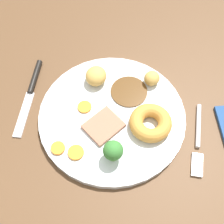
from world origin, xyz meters
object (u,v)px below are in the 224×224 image
at_px(carrot_coin_back, 76,152).
at_px(carrot_coin_side, 85,107).
at_px(roast_potato_left, 152,78).
at_px(dinner_plate, 112,116).
at_px(knife, 31,90).
at_px(roast_potato_right, 96,76).
at_px(yorkshire_pudding, 151,123).
at_px(carrot_coin_front, 58,148).
at_px(broccoli_floret, 113,151).
at_px(fork, 198,141).
at_px(meat_slice_main, 103,126).

xyz_separation_m(carrot_coin_back, carrot_coin_side, (0.00, -0.10, -0.00)).
height_order(roast_potato_left, carrot_coin_back, roast_potato_left).
xyz_separation_m(dinner_plate, knife, (0.18, -0.04, -0.00)).
bearing_deg(roast_potato_right, knife, 15.56).
height_order(yorkshire_pudding, carrot_coin_front, yorkshire_pudding).
height_order(dinner_plate, carrot_coin_back, carrot_coin_back).
relative_size(carrot_coin_front, carrot_coin_back, 0.89).
height_order(carrot_coin_side, broccoli_floret, broccoli_floret).
bearing_deg(dinner_plate, fork, 171.11).
relative_size(roast_potato_left, carrot_coin_back, 1.15).
bearing_deg(knife, dinner_plate, 75.90).
distance_m(meat_slice_main, fork, 0.18).
bearing_deg(broccoli_floret, knife, -32.99).
bearing_deg(carrot_coin_front, carrot_coin_back, 174.81).
bearing_deg(carrot_coin_back, broccoli_floret, -177.40).
relative_size(roast_potato_right, knife, 0.25).
distance_m(meat_slice_main, broccoli_floret, 0.07).
height_order(carrot_coin_back, broccoli_floret, broccoli_floret).
height_order(roast_potato_left, roast_potato_right, roast_potato_right).
relative_size(yorkshire_pudding, roast_potato_right, 1.75).
bearing_deg(meat_slice_main, roast_potato_left, -124.18).
bearing_deg(carrot_coin_side, carrot_coin_front, 72.19).
distance_m(dinner_plate, roast_potato_left, 0.12).
bearing_deg(carrot_coin_side, fork, 171.42).
bearing_deg(yorkshire_pudding, roast_potato_left, -86.30).
distance_m(yorkshire_pudding, fork, 0.10).
xyz_separation_m(roast_potato_right, carrot_coin_front, (0.04, 0.16, -0.01)).
bearing_deg(dinner_plate, carrot_coin_front, 45.14).
height_order(dinner_plate, meat_slice_main, meat_slice_main).
relative_size(dinner_plate, carrot_coin_side, 10.33).
height_order(dinner_plate, yorkshire_pudding, yorkshire_pudding).
height_order(yorkshire_pudding, fork, yorkshire_pudding).
bearing_deg(dinner_plate, roast_potato_left, -127.55).
bearing_deg(carrot_coin_front, meat_slice_main, -142.32).
bearing_deg(carrot_coin_side, carrot_coin_back, 92.30).
xyz_separation_m(carrot_coin_side, broccoli_floret, (-0.07, 0.10, 0.03)).
xyz_separation_m(yorkshire_pudding, carrot_coin_front, (0.16, 0.07, -0.01)).
bearing_deg(broccoli_floret, carrot_coin_side, -52.75).
height_order(carrot_coin_front, fork, carrot_coin_front).
relative_size(yorkshire_pudding, knife, 0.44).
xyz_separation_m(roast_potato_left, fork, (-0.10, 0.12, -0.02)).
bearing_deg(knife, carrot_coin_back, 42.41).
bearing_deg(roast_potato_left, carrot_coin_back, 56.01).
relative_size(dinner_plate, broccoli_floret, 6.01).
distance_m(roast_potato_left, roast_potato_right, 0.12).
distance_m(roast_potato_right, broccoli_floret, 0.18).
xyz_separation_m(dinner_plate, carrot_coin_front, (0.09, 0.09, 0.01)).
distance_m(carrot_coin_back, broccoli_floret, 0.07).
height_order(dinner_plate, fork, dinner_plate).
bearing_deg(carrot_coin_back, roast_potato_left, -123.99).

